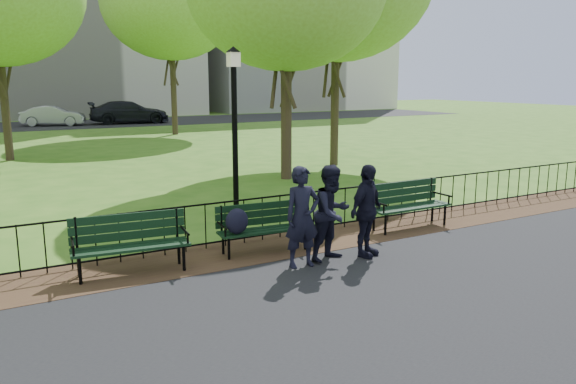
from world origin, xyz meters
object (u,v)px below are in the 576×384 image
park_bench_right_a (407,200)px  sedan_dark (129,112)px  park_bench_left_a (130,237)px  lamppost (235,126)px  person_mid (332,213)px  tree_far_e (170,1)px  person_right (366,211)px  park_bench_main (250,222)px  person_left (302,217)px  sedan_silver (53,116)px

park_bench_right_a → sedan_dark: bearing=86.3°
park_bench_left_a → lamppost: lamppost is taller
park_bench_right_a → person_mid: person_mid is taller
person_mid → sedan_dark: (4.80, 33.49, -0.04)m
park_bench_left_a → person_mid: person_mid is taller
tree_far_e → person_right: bearing=-100.4°
park_bench_main → park_bench_right_a: size_ratio=0.93×
park_bench_left_a → park_bench_right_a: (5.95, -0.03, 0.01)m
sedan_dark → tree_far_e: bearing=-171.2°
lamppost → tree_far_e: size_ratio=0.36×
person_left → person_mid: (0.65, 0.06, -0.02)m
lamppost → sedan_dark: lamppost is taller
person_right → sedan_dark: person_right is taller
lamppost → person_left: size_ratio=2.24×
lamppost → person_mid: lamppost is taller
person_left → sedan_silver: (0.33, 33.99, -0.18)m
park_bench_left_a → sedan_silver: size_ratio=0.46×
lamppost → person_mid: (0.11, -3.86, -1.26)m
person_right → person_left: bearing=152.2°
person_left → sedan_silver: size_ratio=0.42×
park_bench_main → person_mid: (1.12, -1.00, 0.24)m
person_right → sedan_silver: person_right is taller
person_left → person_mid: size_ratio=1.02×
park_bench_left_a → sedan_dark: (8.09, 32.40, 0.21)m
tree_far_e → person_right: (-4.42, -24.07, -6.63)m
person_mid → lamppost: bearing=76.1°
person_left → person_right: person_left is taller
person_left → park_bench_right_a: bearing=22.5°
park_bench_right_a → tree_far_e: bearing=84.0°
park_bench_right_a → lamppost: bearing=134.8°
park_bench_left_a → tree_far_e: tree_far_e is taller
park_bench_right_a → lamppost: 4.22m
park_bench_left_a → lamppost: size_ratio=0.50×
lamppost → sedan_dark: (4.91, 29.63, -1.30)m
park_bench_right_a → sedan_silver: bearing=95.2°
park_bench_main → sedan_dark: (5.92, 32.49, 0.20)m
person_right → sedan_dark: bearing=58.6°
park_bench_right_a → person_left: bearing=-161.4°
lamppost → sedan_silver: lamppost is taller
person_mid → sedan_dark: 33.83m
park_bench_main → lamppost: (1.00, 2.86, 1.50)m
person_left → person_mid: 0.65m
park_bench_left_a → person_left: person_left is taller
sedan_silver → sedan_dark: size_ratio=0.75×
park_bench_left_a → person_right: person_right is taller
lamppost → park_bench_right_a: bearing=-45.2°
person_right → sedan_dark: (4.15, 33.62, -0.03)m
park_bench_left_a → person_left: (2.64, -1.15, 0.27)m
park_bench_main → park_bench_left_a: size_ratio=0.92×
park_bench_left_a → person_left: 2.89m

